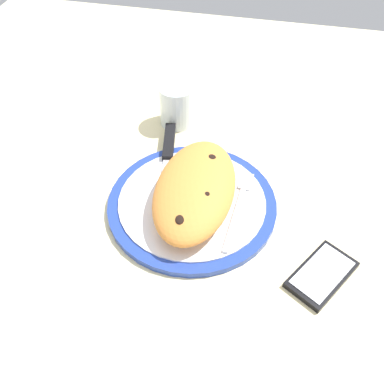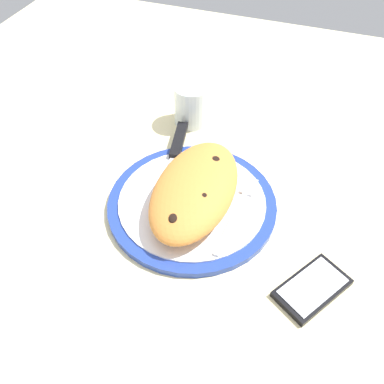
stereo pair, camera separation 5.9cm
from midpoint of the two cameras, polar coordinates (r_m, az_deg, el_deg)
The scene contains 7 objects.
ground_plane at distance 73.36cm, azimuth 2.31°, elevation -2.81°, with size 150.00×150.00×3.00cm, color beige.
plate at distance 71.67cm, azimuth 2.36°, elevation -1.64°, with size 28.78×28.78×1.54cm.
calzone at distance 68.60cm, azimuth 2.75°, elevation 0.01°, with size 23.92×13.17×5.67cm.
fork at distance 70.53cm, azimuth 8.81°, elevation -2.15°, with size 17.90×2.86×0.40cm.
knife at distance 79.07cm, azimuth -0.08°, elevation 5.37°, with size 24.50×6.43×1.20cm.
smartphone at distance 65.40cm, azimuth 18.61°, elevation -12.40°, with size 12.61×11.14×1.16cm.
water_glass at distance 87.67cm, azimuth 1.90°, elevation 11.43°, with size 7.13×7.13×8.44cm.
Camera 2 is at (-44.99, -16.06, 54.26)cm, focal length 39.23 mm.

